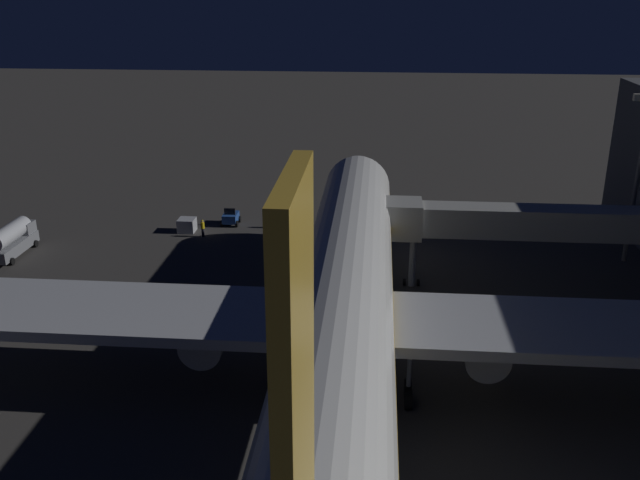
% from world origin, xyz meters
% --- Properties ---
extents(ground_plane, '(320.00, 320.00, 0.00)m').
position_xyz_m(ground_plane, '(0.00, 0.00, 0.00)').
color(ground_plane, '#383533').
extents(airliner_at_gate, '(52.60, 61.47, 20.87)m').
position_xyz_m(airliner_at_gate, '(0.00, 10.95, 6.04)').
color(airliner_at_gate, silver).
rests_on(airliner_at_gate, ground_plane).
extents(jet_bridge, '(23.55, 3.40, 7.66)m').
position_xyz_m(jet_bridge, '(-12.54, -6.88, 6.12)').
color(jet_bridge, '#9E9E99').
rests_on(jet_bridge, ground_plane).
extents(apron_floodlight_mast, '(2.90, 0.50, 15.69)m').
position_xyz_m(apron_floodlight_mast, '(-25.50, -14.43, 9.24)').
color(apron_floodlight_mast, '#59595E').
rests_on(apron_floodlight_mast, ground_plane).
extents(fuel_tanker, '(2.46, 6.71, 3.15)m').
position_xyz_m(fuel_tanker, '(33.07, -10.95, 1.64)').
color(fuel_tanker, slate).
rests_on(fuel_tanker, ground_plane).
extents(baggage_tug_spare, '(1.86, 2.29, 1.95)m').
position_xyz_m(baggage_tug_spare, '(13.93, -21.58, 0.78)').
color(baggage_tug_spare, '#234C9E').
rests_on(baggage_tug_spare, ground_plane).
extents(baggage_container_near_belt, '(1.75, 1.77, 1.41)m').
position_xyz_m(baggage_container_near_belt, '(18.09, -18.94, 0.70)').
color(baggage_container_near_belt, '#B7BABF').
rests_on(baggage_container_near_belt, ground_plane).
extents(ground_crew_near_nose_gear, '(0.40, 0.40, 1.84)m').
position_xyz_m(ground_crew_near_nose_gear, '(8.50, -20.88, 1.02)').
color(ground_crew_near_nose_gear, black).
rests_on(ground_crew_near_nose_gear, ground_plane).
extents(ground_crew_by_belt_loader, '(0.40, 0.40, 1.84)m').
position_xyz_m(ground_crew_by_belt_loader, '(16.01, -17.48, 1.02)').
color(ground_crew_by_belt_loader, black).
rests_on(ground_crew_by_belt_loader, ground_plane).
extents(traffic_cone_nose_port, '(0.36, 0.36, 0.55)m').
position_xyz_m(traffic_cone_nose_port, '(-2.20, -18.19, 0.28)').
color(traffic_cone_nose_port, orange).
rests_on(traffic_cone_nose_port, ground_plane).
extents(traffic_cone_nose_starboard, '(0.36, 0.36, 0.55)m').
position_xyz_m(traffic_cone_nose_starboard, '(2.20, -18.19, 0.28)').
color(traffic_cone_nose_starboard, orange).
rests_on(traffic_cone_nose_starboard, ground_plane).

